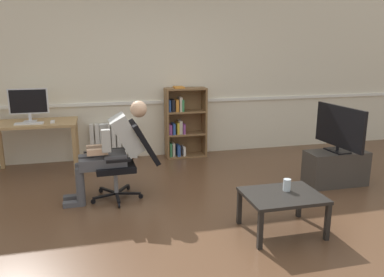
{
  "coord_description": "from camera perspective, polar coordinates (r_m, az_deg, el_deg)",
  "views": [
    {
      "loc": [
        -0.97,
        -3.63,
        1.84
      ],
      "look_at": [
        0.15,
        0.85,
        0.7
      ],
      "focal_mm": 35.52,
      "sensor_mm": 36.0,
      "label": 1
    }
  ],
  "objects": [
    {
      "name": "office_chair",
      "position": [
        4.68,
        -9.53,
        -2.74
      ],
      "size": [
        0.84,
        0.62,
        0.95
      ],
      "rotation": [
        0.0,
        0.0,
        -1.53
      ],
      "color": "black",
      "rests_on": "ground_plane"
    },
    {
      "name": "coffee_table",
      "position": [
        3.92,
        13.42,
        -8.77
      ],
      "size": [
        0.76,
        0.59,
        0.4
      ],
      "color": "black",
      "rests_on": "ground_plane"
    },
    {
      "name": "tv_screen",
      "position": [
        5.34,
        21.27,
        1.48
      ],
      "size": [
        0.22,
        0.9,
        0.61
      ],
      "rotation": [
        0.0,
        0.0,
        1.65
      ],
      "color": "black",
      "rests_on": "tv_stand"
    },
    {
      "name": "back_wall",
      "position": [
        6.38,
        -5.3,
        9.36
      ],
      "size": [
        12.0,
        0.13,
        2.7
      ],
      "color": "beige",
      "rests_on": "ground_plane"
    },
    {
      "name": "person_seated",
      "position": [
        4.63,
        -11.83,
        -1.39
      ],
      "size": [
        1.04,
        0.4,
        1.2
      ],
      "rotation": [
        0.0,
        0.0,
        -1.53
      ],
      "color": "#4C4C51",
      "rests_on": "ground_plane"
    },
    {
      "name": "computer_mouse",
      "position": [
        5.8,
        -20.19,
        2.38
      ],
      "size": [
        0.06,
        0.1,
        0.03
      ],
      "primitive_type": "cube",
      "color": "white",
      "rests_on": "computer_desk"
    },
    {
      "name": "drinking_glass",
      "position": [
        3.98,
        14.07,
        -6.78
      ],
      "size": [
        0.08,
        0.08,
        0.12
      ],
      "primitive_type": "cylinder",
      "color": "silver",
      "rests_on": "coffee_table"
    },
    {
      "name": "bookshelf",
      "position": [
        6.35,
        -1.43,
        2.3
      ],
      "size": [
        0.68,
        0.29,
        1.19
      ],
      "color": "brown",
      "rests_on": "ground_plane"
    },
    {
      "name": "tv_stand",
      "position": [
        5.47,
        20.76,
        -4.16
      ],
      "size": [
        0.82,
        0.37,
        0.46
      ],
      "color": "#3D3833",
      "rests_on": "ground_plane"
    },
    {
      "name": "radiator",
      "position": [
        6.37,
        -11.67,
        -0.41
      ],
      "size": [
        0.75,
        0.08,
        0.61
      ],
      "color": "white",
      "rests_on": "ground_plane"
    },
    {
      "name": "computer_desk",
      "position": [
        5.98,
        -22.54,
        1.28
      ],
      "size": [
        1.19,
        0.68,
        0.76
      ],
      "color": "tan",
      "rests_on": "ground_plane"
    },
    {
      "name": "keyboard",
      "position": [
        5.82,
        -23.25,
        2.09
      ],
      "size": [
        0.39,
        0.12,
        0.02
      ],
      "primitive_type": "cube",
      "color": "white",
      "rests_on": "computer_desk"
    },
    {
      "name": "ground_plane",
      "position": [
        4.19,
        0.84,
        -12.21
      ],
      "size": [
        18.0,
        18.0,
        0.0
      ],
      "primitive_type": "plane",
      "color": "brown"
    },
    {
      "name": "imac_monitor",
      "position": [
        6.0,
        -23.35,
        4.99
      ],
      "size": [
        0.55,
        0.14,
        0.48
      ],
      "color": "silver",
      "rests_on": "computer_desk"
    }
  ]
}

